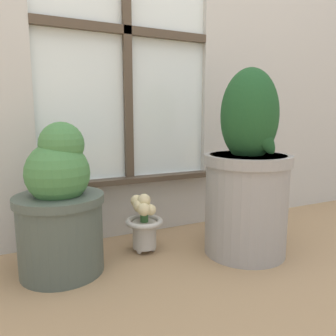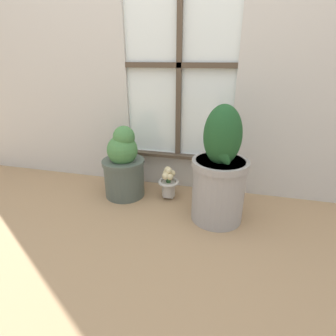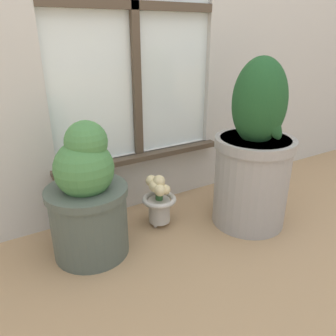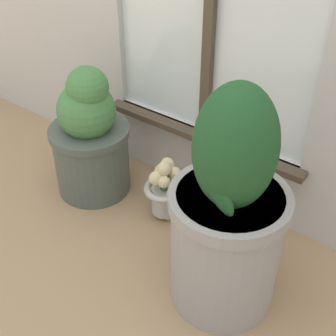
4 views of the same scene
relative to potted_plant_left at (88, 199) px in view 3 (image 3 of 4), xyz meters
The scene contains 4 objects.
ground_plane 0.49m from the potted_plant_left, 38.16° to the right, with size 10.00×10.00×0.00m, color tan.
potted_plant_left is the anchor object (origin of this frame).
potted_plant_right 0.71m from the potted_plant_left, 12.00° to the right, with size 0.34×0.34×0.73m.
flower_vase 0.34m from the potted_plant_left, ahead, with size 0.15×0.15×0.24m.
Camera 3 is at (-0.64, -0.81, 0.81)m, focal length 35.00 mm.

